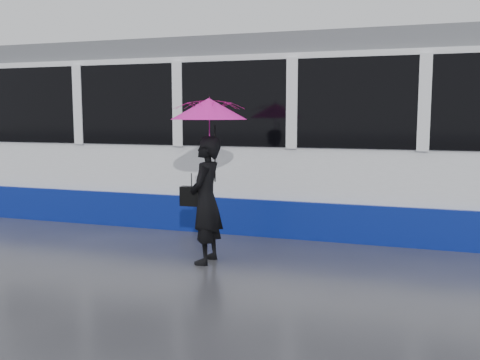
% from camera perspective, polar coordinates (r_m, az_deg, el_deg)
% --- Properties ---
extents(ground, '(90.00, 90.00, 0.00)m').
position_cam_1_polar(ground, '(7.68, 3.16, -8.31)').
color(ground, '#2F2F34').
rests_on(ground, ground).
extents(rails, '(34.00, 1.51, 0.02)m').
position_cam_1_polar(rails, '(10.05, 6.94, -4.62)').
color(rails, '#3F3D38').
rests_on(rails, ground).
extents(tram, '(26.00, 2.56, 3.35)m').
position_cam_1_polar(tram, '(10.25, -1.14, 4.84)').
color(tram, white).
rests_on(tram, ground).
extents(woman, '(0.43, 0.65, 1.74)m').
position_cam_1_polar(woman, '(7.28, -3.65, -2.16)').
color(woman, black).
rests_on(woman, ground).
extents(umbrella, '(1.05, 1.05, 1.17)m').
position_cam_1_polar(umbrella, '(7.17, -3.34, 6.01)').
color(umbrella, '#ED146E').
rests_on(umbrella, ground).
extents(handbag, '(0.31, 0.14, 0.45)m').
position_cam_1_polar(handbag, '(7.38, -5.17, -1.72)').
color(handbag, black).
rests_on(handbag, ground).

